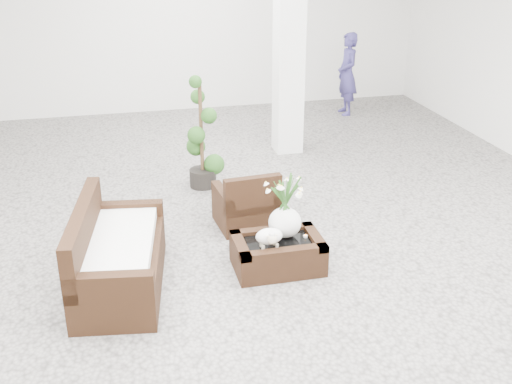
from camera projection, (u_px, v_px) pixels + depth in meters
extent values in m
plane|color=gray|center=(254.00, 239.00, 7.11)|extent=(11.00, 11.00, 0.00)
cube|color=white|center=(289.00, 37.00, 9.16)|extent=(0.40, 0.40, 3.50)
cube|color=#331D0F|center=(278.00, 255.00, 6.44)|extent=(0.90, 0.60, 0.31)
ellipsoid|color=white|center=(269.00, 238.00, 6.22)|extent=(0.28, 0.23, 0.21)
cylinder|color=white|center=(305.00, 236.00, 6.46)|extent=(0.04, 0.04, 0.03)
cube|color=#331D0F|center=(246.00, 197.00, 7.30)|extent=(0.72, 0.69, 0.71)
cube|color=#331D0F|center=(119.00, 248.00, 6.01)|extent=(1.00, 1.70, 0.85)
imported|color=navy|center=(347.00, 74.00, 11.41)|extent=(0.37, 0.55, 1.49)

